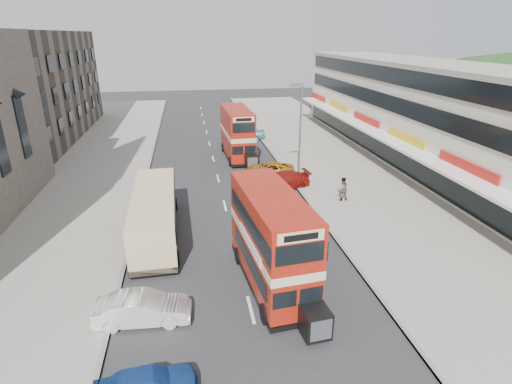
{
  "coord_description": "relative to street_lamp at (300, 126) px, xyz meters",
  "views": [
    {
      "loc": [
        -2.3,
        -12.77,
        11.62
      ],
      "look_at": [
        0.86,
        5.62,
        4.27
      ],
      "focal_mm": 28.18,
      "sensor_mm": 36.0,
      "label": 1
    }
  ],
  "objects": [
    {
      "name": "car_left_front",
      "position": [
        -11.21,
        -16.0,
        -4.12
      ],
      "size": [
        4.13,
        1.63,
        1.34
      ],
      "primitive_type": "imported",
      "rotation": [
        0.0,
        0.0,
        1.52
      ],
      "color": "silver",
      "rests_on": "ground"
    },
    {
      "name": "street_lamp",
      "position": [
        0.0,
        0.0,
        0.0
      ],
      "size": [
        1.0,
        0.2,
        8.12
      ],
      "color": "slate",
      "rests_on": "ground"
    },
    {
      "name": "coach",
      "position": [
        -11.12,
        -7.9,
        -3.26
      ],
      "size": [
        2.77,
        9.83,
        2.59
      ],
      "rotation": [
        0.0,
        0.0,
        0.03
      ],
      "color": "black",
      "rests_on": "ground"
    },
    {
      "name": "commercial_row",
      "position": [
        13.42,
        4.0,
        -0.09
      ],
      "size": [
        9.9,
        46.2,
        9.3
      ],
      "color": "beige",
      "rests_on": "ground"
    },
    {
      "name": "pedestrian_near",
      "position": [
        2.1,
        -4.72,
        -3.74
      ],
      "size": [
        0.68,
        0.49,
        1.78
      ],
      "primitive_type": "imported",
      "rotation": [
        0.0,
        0.0,
        3.2
      ],
      "color": "gray",
      "rests_on": "pavement_right"
    },
    {
      "name": "pavement_left",
      "position": [
        -18.52,
        2.0,
        -4.71
      ],
      "size": [
        12.0,
        90.0,
        0.15
      ],
      "primitive_type": "cube",
      "color": "gray",
      "rests_on": "ground"
    },
    {
      "name": "cyclist",
      "position": [
        -2.71,
        4.7,
        -4.14
      ],
      "size": [
        0.71,
        1.82,
        1.97
      ],
      "rotation": [
        0.0,
        0.0,
        0.05
      ],
      "color": "gray",
      "rests_on": "ground"
    },
    {
      "name": "brick_terrace",
      "position": [
        -28.52,
        20.0,
        1.22
      ],
      "size": [
        14.0,
        28.0,
        12.0
      ],
      "primitive_type": "cube",
      "color": "#66594C",
      "rests_on": "ground"
    },
    {
      "name": "car_right_a",
      "position": [
        -1.63,
        -1.09,
        -4.12
      ],
      "size": [
        4.73,
        2.34,
        1.32
      ],
      "primitive_type": "imported",
      "rotation": [
        0.0,
        0.0,
        -1.46
      ],
      "color": "maroon",
      "rests_on": "ground"
    },
    {
      "name": "car_right_c",
      "position": [
        -2.1,
        15.34,
        -4.03
      ],
      "size": [
        4.61,
        2.28,
        1.51
      ],
      "primitive_type": "imported",
      "rotation": [
        0.0,
        0.0,
        -1.69
      ],
      "color": "#62AEC5",
      "rests_on": "ground"
    },
    {
      "name": "pavement_right",
      "position": [
        5.48,
        2.0,
        -4.71
      ],
      "size": [
        12.0,
        90.0,
        0.15
      ],
      "primitive_type": "cube",
      "color": "gray",
      "rests_on": "ground"
    },
    {
      "name": "road_surface",
      "position": [
        -6.52,
        2.0,
        -4.78
      ],
      "size": [
        12.0,
        90.0,
        0.01
      ],
      "primitive_type": "cube",
      "color": "#28282B",
      "rests_on": "ground"
    },
    {
      "name": "kerb_left",
      "position": [
        -12.62,
        2.0,
        -4.71
      ],
      "size": [
        0.2,
        90.0,
        0.16
      ],
      "primitive_type": "cube",
      "color": "gray",
      "rests_on": "ground"
    },
    {
      "name": "car_right_b",
      "position": [
        -2.03,
        1.91,
        -4.19
      ],
      "size": [
        4.54,
        2.56,
        1.2
      ],
      "primitive_type": "imported",
      "rotation": [
        0.0,
        0.0,
        -1.71
      ],
      "color": "#BD7312",
      "rests_on": "ground"
    },
    {
      "name": "bus_main",
      "position": [
        -5.21,
        -14.18,
        -2.33
      ],
      "size": [
        3.11,
        8.53,
        4.66
      ],
      "rotation": [
        0.0,
        0.0,
        3.24
      ],
      "color": "black",
      "rests_on": "ground"
    },
    {
      "name": "ground",
      "position": [
        -6.52,
        -18.0,
        -4.78
      ],
      "size": [
        160.0,
        160.0,
        0.0
      ],
      "primitive_type": "plane",
      "color": "#28282B",
      "rests_on": "ground"
    },
    {
      "name": "bus_second",
      "position": [
        -4.04,
        8.05,
        -2.29
      ],
      "size": [
        2.67,
        8.64,
        4.74
      ],
      "rotation": [
        0.0,
        0.0,
        3.18
      ],
      "color": "black",
      "rests_on": "ground"
    },
    {
      "name": "kerb_right",
      "position": [
        -0.42,
        2.0,
        -4.71
      ],
      "size": [
        0.2,
        90.0,
        0.16
      ],
      "primitive_type": "cube",
      "color": "gray",
      "rests_on": "ground"
    }
  ]
}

